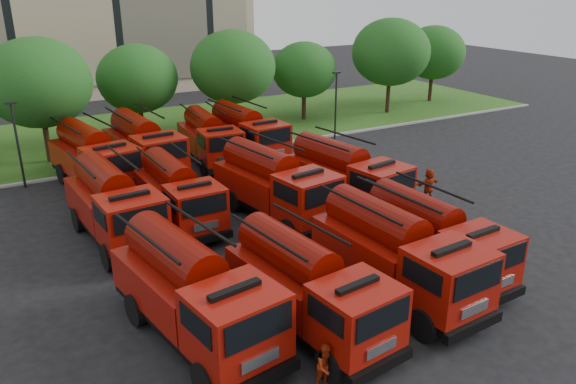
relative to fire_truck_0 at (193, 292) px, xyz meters
name	(u,v)px	position (x,y,z in m)	size (l,w,h in m)	color
ground	(327,270)	(6.54, 1.72, -1.79)	(140.00, 140.00, 0.00)	black
lawn	(149,132)	(6.54, 27.72, -1.73)	(70.00, 16.00, 0.12)	#214A13
curb	(183,158)	(6.54, 19.62, -1.72)	(70.00, 0.30, 0.14)	gray
tree_2	(38,83)	(-1.46, 23.22, 3.56)	(6.72, 6.72, 8.22)	#382314
tree_3	(137,79)	(5.54, 25.72, 2.89)	(5.88, 5.88, 7.19)	#382314
tree_4	(233,67)	(12.54, 24.22, 3.43)	(6.55, 6.55, 8.01)	#382314
tree_5	(304,70)	(19.54, 25.22, 2.56)	(5.46, 5.46, 6.68)	#382314
tree_6	(391,52)	(27.54, 23.72, 3.70)	(6.89, 6.89, 8.42)	#382314
tree_7	(434,53)	(34.54, 25.72, 3.03)	(6.05, 6.05, 7.39)	#382314
lamp_post_0	(17,140)	(-3.46, 18.92, 1.11)	(0.60, 0.25, 5.11)	black
lamp_post_1	(336,101)	(18.54, 18.92, 1.11)	(0.60, 0.25, 5.11)	black
fire_truck_0	(193,292)	(0.00, 0.00, 0.00)	(3.84, 8.13, 3.56)	black
fire_truck_1	(308,286)	(3.62, -1.42, -0.12)	(3.35, 7.54, 3.32)	black
fire_truck_2	(396,253)	(7.75, -1.12, -0.02)	(3.22, 7.89, 3.52)	black
fire_truck_3	(433,237)	(10.15, -0.57, -0.15)	(2.89, 7.26, 3.26)	black
fire_truck_4	(114,204)	(-0.44, 9.21, -0.02)	(3.29, 7.90, 3.51)	black
fire_truck_5	(178,193)	(2.73, 9.44, -0.16)	(2.75, 7.17, 3.23)	black
fire_truck_6	(275,184)	(7.30, 7.82, 0.00)	(3.84, 8.14, 3.56)	black
fire_truck_7	(345,175)	(11.29, 7.31, -0.04)	(3.77, 7.93, 3.47)	black
fire_truck_8	(94,158)	(0.24, 16.81, 0.03)	(4.02, 8.28, 3.61)	black
fire_truck_9	(144,147)	(3.43, 17.73, 0.04)	(3.41, 8.18, 3.64)	black
fire_truck_10	(209,139)	(7.88, 18.02, -0.12)	(3.13, 7.46, 3.31)	black
fire_truck_11	(246,133)	(10.46, 17.81, -0.04)	(3.25, 7.81, 3.48)	black
firefighter_0	(401,314)	(7.08, -2.39, -1.79)	(0.70, 0.51, 1.92)	#97240B
firefighter_2	(440,261)	(11.29, 0.01, -1.79)	(1.02, 0.58, 1.75)	#97240B
firefighter_3	(378,245)	(9.92, 2.55, -1.79)	(1.12, 0.58, 1.73)	black
firefighter_4	(267,262)	(4.66, 3.62, -1.79)	(0.76, 0.49, 1.55)	#97240B
firefighter_5	(427,200)	(15.79, 5.69, -1.79)	(1.72, 0.74, 1.85)	#97240B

